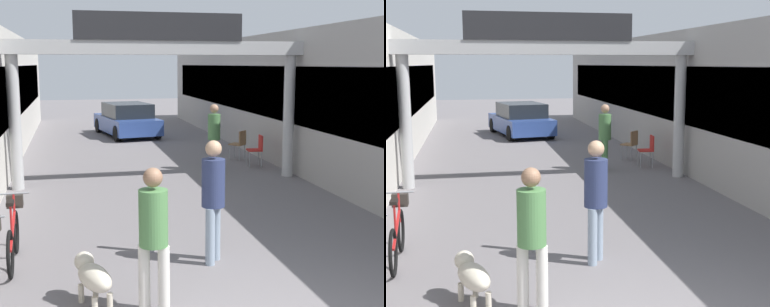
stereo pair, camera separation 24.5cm
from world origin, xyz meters
TOP-DOWN VIEW (x-y plane):
  - storefront_right at (5.09, 11.00)m, footprint 3.00×26.00m
  - arcade_sign_gateway at (0.00, 8.21)m, footprint 7.40×0.47m
  - pedestrian_with_dog at (-1.21, 1.38)m, footprint 0.45×0.45m
  - pedestrian_companion at (-0.13, 2.75)m, footprint 0.47×0.47m
  - pedestrian_carrying_crate at (1.70, 9.43)m, footprint 0.37×0.39m
  - dog_on_leash at (-1.91, 1.70)m, footprint 0.54×0.85m
  - bicycle_red_second at (-2.98, 3.40)m, footprint 0.46×1.69m
  - bollard_post_metal at (-0.95, 3.38)m, footprint 0.10×0.10m
  - cafe_chair_red_nearer at (3.04, 9.68)m, footprint 0.44×0.44m
  - cafe_chair_wood_farther at (2.87, 10.80)m, footprint 0.57×0.57m
  - parked_car_blue at (0.11, 17.06)m, footprint 2.46×4.25m

SIDE VIEW (x-z plane):
  - dog_on_leash at x=-1.91m, z-range 0.08..0.67m
  - bicycle_red_second at x=-2.98m, z-range -0.05..0.93m
  - cafe_chair_red_nearer at x=3.04m, z-range 0.10..0.99m
  - cafe_chair_wood_farther at x=2.87m, z-range 0.10..0.99m
  - bollard_post_metal at x=-0.95m, z-range 0.01..1.11m
  - parked_car_blue at x=0.11m, z-range -0.02..1.31m
  - pedestrian_with_dog at x=-1.21m, z-range 0.13..1.85m
  - pedestrian_carrying_crate at x=1.70m, z-range 0.14..1.95m
  - pedestrian_companion at x=-0.13m, z-range 0.14..1.95m
  - storefront_right at x=5.09m, z-range 0.00..3.77m
  - arcade_sign_gateway at x=0.00m, z-range 0.84..4.90m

